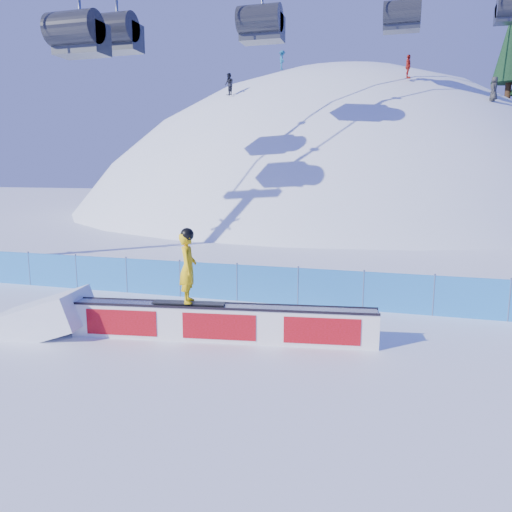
# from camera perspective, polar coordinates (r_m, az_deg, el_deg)

# --- Properties ---
(ground) EXTENTS (160.00, 160.00, 0.00)m
(ground) POSITION_cam_1_polar(r_m,az_deg,el_deg) (12.70, -12.97, -9.81)
(ground) COLOR white
(ground) RESTS_ON ground
(snow_hill) EXTENTS (64.00, 64.00, 64.00)m
(snow_hill) POSITION_cam_1_polar(r_m,az_deg,el_deg) (57.24, 9.01, -12.93)
(snow_hill) COLOR white
(snow_hill) RESTS_ON ground
(safety_fence) EXTENTS (22.05, 0.05, 1.30)m
(safety_fence) POSITION_cam_1_polar(r_m,az_deg,el_deg) (16.44, -5.49, -2.83)
(safety_fence) COLOR blue
(safety_fence) RESTS_ON ground
(rail_box) EXTENTS (7.68, 1.65, 0.92)m
(rail_box) POSITION_cam_1_polar(r_m,az_deg,el_deg) (12.55, -4.03, -7.62)
(rail_box) COLOR white
(rail_box) RESTS_ON ground
(snow_ramp) EXTENTS (2.76, 1.95, 1.59)m
(snow_ramp) POSITION_cam_1_polar(r_m,az_deg,el_deg) (14.41, -23.25, -7.98)
(snow_ramp) COLOR white
(snow_ramp) RESTS_ON ground
(snowboarder) EXTENTS (1.85, 0.74, 1.90)m
(snowboarder) POSITION_cam_1_polar(r_m,az_deg,el_deg) (12.38, -7.79, -1.23)
(snowboarder) COLOR black
(snowboarder) RESTS_ON rail_box
(distant_skiers) EXTENTS (20.13, 9.30, 5.80)m
(distant_skiers) POSITION_cam_1_polar(r_m,az_deg,el_deg) (42.71, 8.69, 20.01)
(distant_skiers) COLOR black
(distant_skiers) RESTS_ON ground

